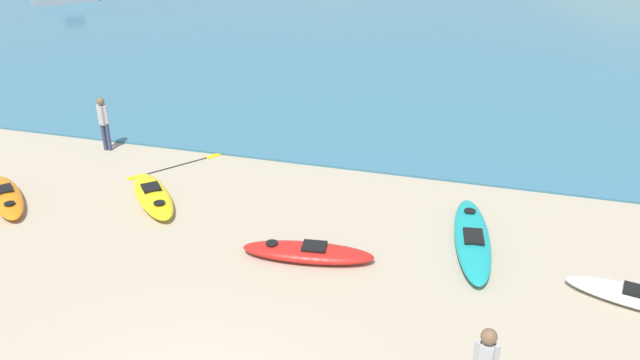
{
  "coord_description": "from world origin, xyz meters",
  "views": [
    {
      "loc": [
        3.68,
        -5.34,
        7.3
      ],
      "look_at": [
        -0.05,
        7.97,
        0.5
      ],
      "focal_mm": 35.0,
      "sensor_mm": 36.0,
      "label": 1
    }
  ],
  "objects_px": {
    "kayak_on_sand_1": "(153,196)",
    "kayak_on_sand_3": "(308,252)",
    "kayak_on_sand_2": "(472,238)",
    "loose_paddle": "(176,166)",
    "kayak_on_sand_0": "(6,197)",
    "person_near_waterline": "(104,120)"
  },
  "relations": [
    {
      "from": "kayak_on_sand_1",
      "to": "person_near_waterline",
      "type": "relative_size",
      "value": 1.58
    },
    {
      "from": "kayak_on_sand_3",
      "to": "loose_paddle",
      "type": "height_order",
      "value": "kayak_on_sand_3"
    },
    {
      "from": "kayak_on_sand_1",
      "to": "kayak_on_sand_3",
      "type": "distance_m",
      "value": 4.65
    },
    {
      "from": "kayak_on_sand_3",
      "to": "loose_paddle",
      "type": "xyz_separation_m",
      "value": [
        -4.85,
        3.42,
        -0.14
      ]
    },
    {
      "from": "kayak_on_sand_1",
      "to": "person_near_waterline",
      "type": "distance_m",
      "value": 3.91
    },
    {
      "from": "kayak_on_sand_2",
      "to": "loose_paddle",
      "type": "bearing_deg",
      "value": 166.83
    },
    {
      "from": "kayak_on_sand_0",
      "to": "kayak_on_sand_3",
      "type": "xyz_separation_m",
      "value": [
        7.88,
        -0.39,
        0.0
      ]
    },
    {
      "from": "person_near_waterline",
      "to": "kayak_on_sand_3",
      "type": "bearing_deg",
      "value": -28.35
    },
    {
      "from": "kayak_on_sand_2",
      "to": "kayak_on_sand_3",
      "type": "distance_m",
      "value": 3.63
    },
    {
      "from": "kayak_on_sand_1",
      "to": "kayak_on_sand_2",
      "type": "relative_size",
      "value": 0.7
    },
    {
      "from": "kayak_on_sand_1",
      "to": "kayak_on_sand_3",
      "type": "height_order",
      "value": "kayak_on_sand_1"
    },
    {
      "from": "kayak_on_sand_3",
      "to": "person_near_waterline",
      "type": "bearing_deg",
      "value": 151.65
    },
    {
      "from": "kayak_on_sand_2",
      "to": "loose_paddle",
      "type": "relative_size",
      "value": 1.57
    },
    {
      "from": "kayak_on_sand_2",
      "to": "kayak_on_sand_1",
      "type": "bearing_deg",
      "value": -179.41
    },
    {
      "from": "loose_paddle",
      "to": "kayak_on_sand_2",
      "type": "bearing_deg",
      "value": -13.17
    },
    {
      "from": "kayak_on_sand_0",
      "to": "kayak_on_sand_1",
      "type": "relative_size",
      "value": 0.96
    },
    {
      "from": "loose_paddle",
      "to": "person_near_waterline",
      "type": "bearing_deg",
      "value": 167.79
    },
    {
      "from": "kayak_on_sand_3",
      "to": "person_near_waterline",
      "type": "distance_m",
      "value": 8.35
    },
    {
      "from": "kayak_on_sand_2",
      "to": "kayak_on_sand_3",
      "type": "xyz_separation_m",
      "value": [
        -3.3,
        -1.51,
        0.01
      ]
    },
    {
      "from": "kayak_on_sand_1",
      "to": "loose_paddle",
      "type": "xyz_separation_m",
      "value": [
        -0.42,
        1.99,
        -0.14
      ]
    },
    {
      "from": "kayak_on_sand_0",
      "to": "person_near_waterline",
      "type": "bearing_deg",
      "value": 80.97
    },
    {
      "from": "kayak_on_sand_1",
      "to": "kayak_on_sand_0",
      "type": "bearing_deg",
      "value": -163.35
    }
  ]
}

